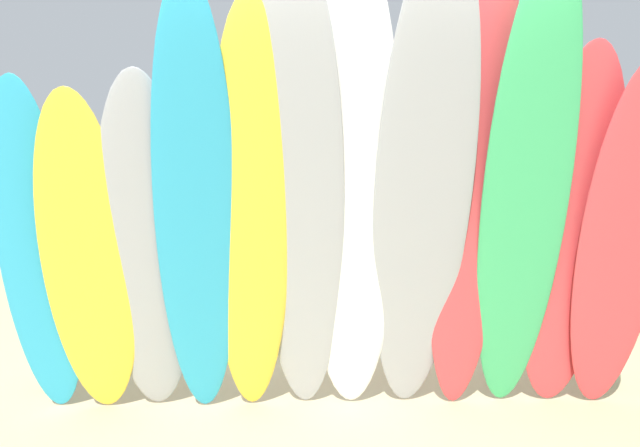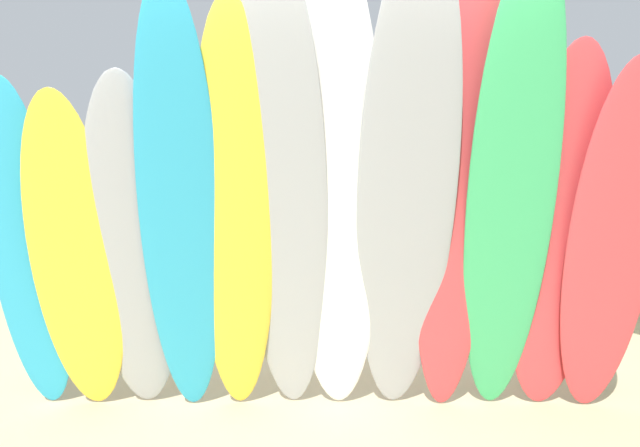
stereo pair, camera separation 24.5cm
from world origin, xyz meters
The scene contains 21 objects.
ground centered at (0.00, 14.00, 0.00)m, with size 60.00×60.00×0.00m, color #D3BC8C.
ocean_water centered at (0.00, 30.76, 0.01)m, with size 60.00×40.00×0.02m, color teal.
surfboard_rack centered at (0.00, 0.00, 0.55)m, with size 3.87×0.07×0.68m.
surfboard_teal_0 centered at (-1.74, -0.51, 1.03)m, with size 0.48×0.06×2.09m, color #289EC6.
surfboard_yellow_1 centered at (-1.42, -0.59, 0.99)m, with size 0.54×0.06×2.04m, color yellow.
surfboard_grey_2 centered at (-1.08, -0.58, 1.04)m, with size 0.54×0.08×2.14m, color #999EA3.
surfboard_teal_3 centered at (-0.78, -0.69, 1.27)m, with size 0.47×0.06×2.63m, color #289EC6.
surfboard_yellow_4 centered at (-0.47, -0.64, 1.22)m, with size 0.47×0.08×2.52m, color yellow.
surfboard_grey_5 centered at (-0.19, -0.66, 1.37)m, with size 0.52×0.06×2.84m, color #999EA3.
surfboard_white_6 centered at (0.11, -0.64, 1.36)m, with size 0.57×0.08×2.79m, color white.
surfboard_grey_7 centered at (0.52, -0.69, 1.38)m, with size 0.57×0.07×2.87m, color #999EA3.
surfboard_red_8 centered at (0.81, -0.61, 1.42)m, with size 0.48×0.07×2.89m, color #D13D42.
surfboard_green_9 centered at (1.11, -0.67, 1.35)m, with size 0.50×0.07×2.80m, color #38B266.
surfboard_red_10 centered at (1.44, -0.53, 1.12)m, with size 0.58×0.07×2.29m, color #D13D42.
surfboard_red_11 centered at (1.72, -0.59, 1.07)m, with size 0.53×0.07×2.20m, color #D13D42.
beachgoer_midbeach centered at (2.94, 4.45, 0.89)m, with size 0.40×0.55×1.55m.
beachgoer_strolling centered at (2.65, 1.79, 0.89)m, with size 0.41×0.47×1.54m.
beachgoer_near_rack centered at (0.22, 6.83, 0.88)m, with size 0.40×0.58×1.52m.
beachgoer_photographing centered at (-0.23, 4.71, 0.97)m, with size 0.63×0.30×1.69m.
beachgoer_by_water centered at (-1.76, 3.04, 0.95)m, with size 0.62×0.26×1.65m.
beach_chair_red centered at (2.97, 2.95, 0.42)m, with size 0.68×0.83×0.80m.
Camera 2 is at (0.06, -4.44, 1.62)m, focal length 37.30 mm.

